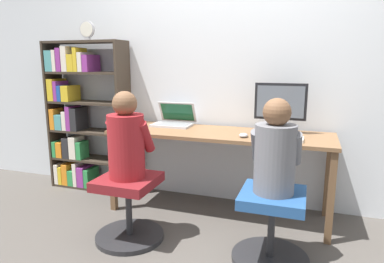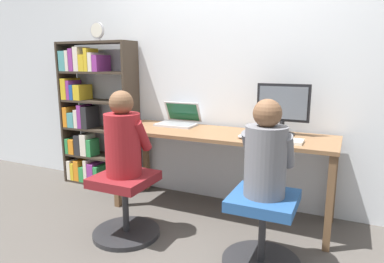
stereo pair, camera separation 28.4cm
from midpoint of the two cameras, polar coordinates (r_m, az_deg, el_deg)
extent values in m
plane|color=#4C4742|center=(2.92, -0.10, -15.60)|extent=(14.00, 14.00, 0.00)
cube|color=silver|center=(3.22, 3.74, 10.94)|extent=(10.00, 0.05, 2.60)
cube|color=brown|center=(2.94, 1.76, -0.38)|extent=(1.91, 0.58, 0.03)
cube|color=brown|center=(3.21, -15.57, -6.61)|extent=(0.05, 0.05, 0.71)
cube|color=brown|center=(2.68, 19.34, -10.52)|extent=(0.05, 0.05, 0.71)
cube|color=brown|center=(3.61, -11.08, -4.37)|extent=(0.05, 0.05, 0.71)
cube|color=brown|center=(3.15, 19.36, -7.20)|extent=(0.05, 0.05, 0.71)
cylinder|color=black|center=(2.95, 11.65, -0.11)|extent=(0.21, 0.21, 0.01)
cylinder|color=black|center=(2.94, 11.69, 0.97)|extent=(0.04, 0.04, 0.10)
cube|color=black|center=(2.91, 11.85, 4.89)|extent=(0.43, 0.02, 0.31)
cube|color=slate|center=(2.90, 11.82, 4.86)|extent=(0.38, 0.01, 0.26)
cube|color=#B7B7BC|center=(3.21, -5.97, 1.03)|extent=(0.36, 0.21, 0.02)
cube|color=gray|center=(3.20, -5.97, 1.23)|extent=(0.32, 0.17, 0.00)
cube|color=#B7B7BC|center=(3.33, -4.88, 3.28)|extent=(0.36, 0.10, 0.19)
cube|color=#144C2D|center=(3.32, -4.92, 3.22)|extent=(0.32, 0.08, 0.16)
cube|color=silver|center=(2.70, 11.23, -1.10)|extent=(0.38, 0.15, 0.02)
cube|color=#BAB8AD|center=(2.70, 11.24, -0.83)|extent=(0.35, 0.12, 0.00)
ellipsoid|color=#99999E|center=(2.74, 5.66, -0.65)|extent=(0.07, 0.09, 0.03)
cylinder|color=#262628|center=(2.51, 9.51, -20.16)|extent=(0.52, 0.52, 0.04)
cylinder|color=#262628|center=(2.41, 9.68, -15.86)|extent=(0.05, 0.05, 0.39)
cube|color=#234C84|center=(2.31, 9.87, -10.81)|extent=(0.41, 0.43, 0.07)
cylinder|color=#262628|center=(2.81, -13.31, -16.65)|extent=(0.52, 0.52, 0.04)
cylinder|color=#262628|center=(2.72, -13.52, -12.70)|extent=(0.05, 0.05, 0.39)
cube|color=maroon|center=(2.64, -13.75, -8.15)|extent=(0.41, 0.43, 0.07)
cylinder|color=slate|center=(2.23, 10.10, -4.61)|extent=(0.26, 0.26, 0.45)
sphere|color=brown|center=(2.16, 10.39, 3.17)|extent=(0.18, 0.18, 0.18)
cylinder|color=slate|center=(2.29, 7.35, -2.36)|extent=(0.07, 0.19, 0.25)
cylinder|color=slate|center=(2.26, 13.54, -2.81)|extent=(0.07, 0.19, 0.25)
cylinder|color=maroon|center=(2.56, -14.04, -2.46)|extent=(0.27, 0.27, 0.47)
sphere|color=brown|center=(2.50, -14.38, 4.52)|extent=(0.18, 0.18, 0.18)
cylinder|color=maroon|center=(2.67, -15.60, -0.48)|extent=(0.07, 0.20, 0.26)
cylinder|color=maroon|center=(2.53, -10.89, -0.88)|extent=(0.07, 0.20, 0.26)
cube|color=#382D23|center=(4.04, -23.67, 2.55)|extent=(0.02, 0.27, 1.54)
cube|color=#382D23|center=(3.52, -13.50, 2.02)|extent=(0.02, 0.27, 1.54)
cube|color=#382D23|center=(3.95, -18.21, -8.58)|extent=(0.82, 0.26, 0.02)
cube|color=#382D23|center=(3.86, -18.50, -4.35)|extent=(0.82, 0.26, 0.02)
cube|color=#382D23|center=(3.79, -18.79, 0.05)|extent=(0.82, 0.26, 0.02)
cube|color=#382D23|center=(3.75, -19.08, 4.60)|extent=(0.82, 0.26, 0.02)
cube|color=#382D23|center=(3.73, -19.39, 9.22)|extent=(0.82, 0.26, 0.02)
cube|color=#382D23|center=(3.73, -19.71, 13.86)|extent=(0.82, 0.26, 0.02)
cube|color=silver|center=(4.12, -22.84, -6.33)|extent=(0.05, 0.19, 0.22)
cube|color=gold|center=(4.09, -22.34, -6.60)|extent=(0.04, 0.18, 0.19)
cube|color=orange|center=(4.05, -21.59, -6.45)|extent=(0.07, 0.20, 0.23)
cube|color=#2D8C47|center=(4.02, -20.74, -6.99)|extent=(0.06, 0.21, 0.16)
cube|color=silver|center=(3.97, -20.18, -6.54)|extent=(0.04, 0.20, 0.25)
cube|color=#8C338C|center=(3.94, -19.25, -6.88)|extent=(0.08, 0.23, 0.21)
cube|color=#2D8C47|center=(3.89, -18.48, -7.21)|extent=(0.05, 0.21, 0.19)
cube|color=#2D8C47|center=(4.05, -23.10, -2.54)|extent=(0.04, 0.20, 0.17)
cube|color=orange|center=(4.02, -22.37, -2.64)|extent=(0.07, 0.21, 0.16)
cube|color=#262628|center=(3.96, -21.45, -2.38)|extent=(0.08, 0.21, 0.22)
cube|color=silver|center=(3.88, -20.68, -2.46)|extent=(0.08, 0.17, 0.23)
cube|color=#2D8C47|center=(3.83, -19.87, -2.94)|extent=(0.05, 0.15, 0.18)
cube|color=orange|center=(3.97, -23.58, 1.97)|extent=(0.06, 0.16, 0.22)
cube|color=teal|center=(3.93, -22.65, 1.53)|extent=(0.08, 0.18, 0.16)
cube|color=silver|center=(3.89, -21.83, 1.75)|extent=(0.05, 0.19, 0.20)
cube|color=#8C338C|center=(3.85, -21.20, 2.13)|extent=(0.05, 0.20, 0.25)
cube|color=#262628|center=(3.82, -20.35, 1.99)|extent=(0.07, 0.22, 0.23)
cube|color=gold|center=(3.96, -23.53, 6.43)|extent=(0.07, 0.23, 0.22)
cube|color=#8C338C|center=(3.91, -22.99, 6.25)|extent=(0.04, 0.20, 0.20)
cube|color=#1E4C9E|center=(3.89, -22.32, 5.96)|extent=(0.05, 0.23, 0.16)
cube|color=gold|center=(3.84, -21.60, 5.95)|extent=(0.09, 0.21, 0.16)
cube|color=teal|center=(3.92, -24.09, 10.67)|extent=(0.09, 0.17, 0.21)
cube|color=silver|center=(3.90, -23.10, 10.78)|extent=(0.04, 0.22, 0.21)
cube|color=#8C338C|center=(3.83, -22.81, 10.95)|extent=(0.05, 0.15, 0.23)
cube|color=silver|center=(3.81, -21.80, 11.14)|extent=(0.06, 0.20, 0.25)
cube|color=gold|center=(3.77, -20.82, 10.62)|extent=(0.07, 0.22, 0.17)
cube|color=gold|center=(3.72, -20.31, 11.14)|extent=(0.04, 0.18, 0.23)
cube|color=silver|center=(3.69, -19.51, 10.86)|extent=(0.05, 0.21, 0.19)
cube|color=#8C338C|center=(3.66, -18.65, 10.72)|extent=(0.06, 0.23, 0.16)
cube|color=#B2B2B7|center=(3.61, -19.25, 14.34)|extent=(0.06, 0.03, 0.02)
cylinder|color=#B2B2B7|center=(3.62, -19.35, 15.77)|extent=(0.16, 0.02, 0.16)
cylinder|color=silver|center=(3.61, -19.47, 15.78)|extent=(0.14, 0.00, 0.14)
camera|label=1|loc=(0.14, -92.86, -0.58)|focal=32.00mm
camera|label=2|loc=(0.14, 87.14, 0.58)|focal=32.00mm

